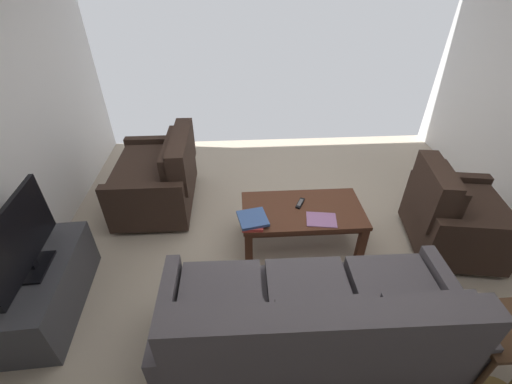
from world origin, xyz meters
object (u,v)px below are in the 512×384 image
object	(u,v)px
flat_tv	(19,240)
book_stack	(253,219)
end_table	(500,338)
coffee_table	(302,214)
tv_remote	(300,203)
loose_magazine	(321,220)
sofa_main	(312,326)
armchair_side	(452,216)
loveseat_near	(159,177)
tv_stand	(46,289)

from	to	relation	value
flat_tv	book_stack	bearing A→B (deg)	-164.13
book_stack	end_table	bearing A→B (deg)	140.62
coffee_table	book_stack	bearing A→B (deg)	18.05
tv_remote	flat_tv	bearing A→B (deg)	18.27
tv_remote	loose_magazine	xyz separation A→B (m)	(-0.15, 0.25, -0.01)
end_table	coffee_table	bearing A→B (deg)	-53.97
sofa_main	book_stack	distance (m)	1.09
armchair_side	tv_remote	distance (m)	1.45
end_table	tv_remote	distance (m)	1.78
sofa_main	end_table	bearing A→B (deg)	170.23
loveseat_near	book_stack	size ratio (longest dim) A/B	3.71
armchair_side	tv_remote	size ratio (longest dim) A/B	5.97
flat_tv	armchair_side	xyz separation A→B (m)	(-3.58, -0.51, -0.39)
sofa_main	coffee_table	world-z (taller)	sofa_main
flat_tv	tv_remote	world-z (taller)	flat_tv
loveseat_near	flat_tv	world-z (taller)	flat_tv
coffee_table	end_table	size ratio (longest dim) A/B	2.01
sofa_main	tv_remote	world-z (taller)	sofa_main
end_table	book_stack	distance (m)	1.93
sofa_main	loveseat_near	bearing A→B (deg)	-55.31
sofa_main	coffee_table	size ratio (longest dim) A/B	1.77
tv_stand	book_stack	world-z (taller)	book_stack
loveseat_near	armchair_side	distance (m)	3.03
end_table	flat_tv	distance (m)	3.27
coffee_table	flat_tv	size ratio (longest dim) A/B	1.31
loveseat_near	tv_remote	xyz separation A→B (m)	(-1.47, 0.67, 0.08)
loose_magazine	end_table	bearing A→B (deg)	44.13
tv_remote	loose_magazine	distance (m)	0.29
tv_stand	tv_remote	bearing A→B (deg)	-161.71
coffee_table	end_table	distance (m)	1.71
sofa_main	tv_stand	size ratio (longest dim) A/B	1.89
loveseat_near	tv_stand	size ratio (longest dim) A/B	1.04
end_table	tv_remote	xyz separation A→B (m)	(1.02, -1.46, -0.01)
flat_tv	tv_remote	size ratio (longest dim) A/B	5.40
end_table	tv_remote	world-z (taller)	end_table
sofa_main	loose_magazine	world-z (taller)	sofa_main
loveseat_near	book_stack	xyz separation A→B (m)	(-1.00, 0.90, 0.09)
tv_stand	coffee_table	bearing A→B (deg)	-163.61
end_table	tv_stand	world-z (taller)	end_table
tv_stand	loose_magazine	world-z (taller)	tv_stand
tv_stand	armchair_side	world-z (taller)	armchair_side
flat_tv	tv_remote	distance (m)	2.29
coffee_table	tv_stand	distance (m)	2.26
loveseat_near	flat_tv	distance (m)	1.59
coffee_table	armchair_side	xyz separation A→B (m)	(-1.42, 0.13, 0.01)
sofa_main	end_table	distance (m)	1.17
loveseat_near	end_table	bearing A→B (deg)	139.46
armchair_side	tv_stand	bearing A→B (deg)	8.11
coffee_table	loose_magazine	size ratio (longest dim) A/B	4.26
sofa_main	tv_remote	xyz separation A→B (m)	(-0.13, -1.26, 0.06)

